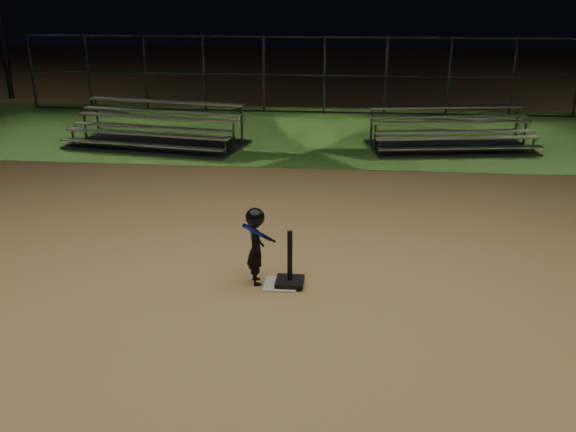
% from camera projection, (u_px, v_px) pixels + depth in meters
% --- Properties ---
extents(ground, '(80.00, 80.00, 0.00)m').
position_uv_depth(ground, '(281.00, 285.00, 8.49)').
color(ground, '#AC864D').
rests_on(ground, ground).
extents(grass_strip, '(60.00, 8.00, 0.01)m').
position_uv_depth(grass_strip, '(319.00, 132.00, 17.85)').
color(grass_strip, '#31601F').
rests_on(grass_strip, ground).
extents(home_plate, '(0.45, 0.45, 0.02)m').
position_uv_depth(home_plate, '(281.00, 284.00, 8.48)').
color(home_plate, beige).
rests_on(home_plate, ground).
extents(batting_tee, '(0.38, 0.38, 0.77)m').
position_uv_depth(batting_tee, '(290.00, 274.00, 8.43)').
color(batting_tee, black).
rests_on(batting_tee, home_plate).
extents(child_batter, '(0.45, 0.59, 1.09)m').
position_uv_depth(child_batter, '(256.00, 244.00, 8.37)').
color(child_batter, black).
rests_on(child_batter, ground).
extents(bleacher_left, '(4.73, 2.88, 1.08)m').
position_uv_depth(bleacher_left, '(157.00, 138.00, 16.15)').
color(bleacher_left, silver).
rests_on(bleacher_left, ground).
extents(bleacher_right, '(4.32, 2.60, 0.99)m').
position_uv_depth(bleacher_right, '(450.00, 141.00, 15.86)').
color(bleacher_right, silver).
rests_on(bleacher_right, ground).
extents(backstop_fence, '(20.08, 0.08, 2.50)m').
position_uv_depth(backstop_fence, '(324.00, 75.00, 20.24)').
color(backstop_fence, '#38383D').
rests_on(backstop_fence, ground).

